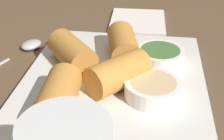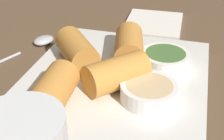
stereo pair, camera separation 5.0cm
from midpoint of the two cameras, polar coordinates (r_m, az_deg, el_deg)
The scene contains 10 objects.
table_surface at distance 46.71cm, azimuth 3.61°, elevation -3.98°, with size 180.00×140.00×2.00cm.
serving_plate at distance 44.87cm, azimuth 3.19°, elevation -2.88°, with size 32.25×26.12×1.50cm.
roll_front_left at distance 38.84cm, azimuth -7.06°, elevation -3.81°, with size 9.56×4.95×4.48cm.
roll_front_right at distance 48.20cm, azimuth -3.70°, elevation 3.82°, with size 9.53×8.97×4.48cm.
roll_back_left at distance 42.14cm, azimuth 4.75°, elevation -0.59°, with size 9.42×9.15×4.48cm.
roll_back_right at distance 49.86cm, azimuth 6.03°, elevation 4.69°, with size 9.75×6.30×4.48cm.
dipping_bowl_near at distance 40.72cm, azimuth 10.29°, elevation -4.01°, with size 7.44×7.44×2.27cm.
dipping_bowl_far at distance 48.53cm, azimuth 12.60°, elevation 1.93°, with size 7.44×7.44×2.27cm.
spoon at distance 57.74cm, azimuth -11.25°, elevation 4.67°, with size 18.47×9.34×1.39cm.
napkin at distance 67.17cm, azimuth 9.77°, elevation 8.40°, with size 13.86×11.90×0.60cm.
Camera 2 is at (36.94, 9.87, 27.92)cm, focal length 50.00 mm.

